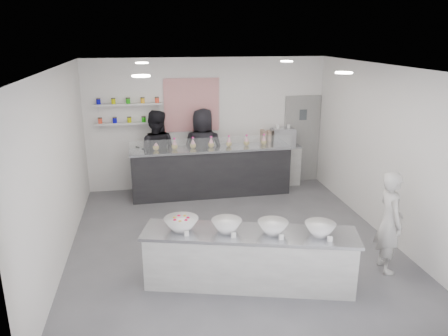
# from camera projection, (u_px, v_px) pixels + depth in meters

# --- Properties ---
(floor) EXTENTS (6.00, 6.00, 0.00)m
(floor) POSITION_uv_depth(u_px,v_px,m) (231.00, 241.00, 7.70)
(floor) COLOR #515156
(floor) RESTS_ON ground
(ceiling) EXTENTS (6.00, 6.00, 0.00)m
(ceiling) POSITION_uv_depth(u_px,v_px,m) (232.00, 67.00, 6.81)
(ceiling) COLOR white
(ceiling) RESTS_ON floor
(back_wall) EXTENTS (5.50, 0.00, 5.50)m
(back_wall) POSITION_uv_depth(u_px,v_px,m) (207.00, 124.00, 10.08)
(back_wall) COLOR white
(back_wall) RESTS_ON floor
(left_wall) EXTENTS (0.00, 6.00, 6.00)m
(left_wall) POSITION_uv_depth(u_px,v_px,m) (59.00, 168.00, 6.80)
(left_wall) COLOR white
(left_wall) RESTS_ON floor
(right_wall) EXTENTS (0.00, 6.00, 6.00)m
(right_wall) POSITION_uv_depth(u_px,v_px,m) (384.00, 152.00, 7.71)
(right_wall) COLOR white
(right_wall) RESTS_ON floor
(back_door) EXTENTS (0.88, 0.04, 2.10)m
(back_door) POSITION_uv_depth(u_px,v_px,m) (302.00, 139.00, 10.57)
(back_door) COLOR gray
(back_door) RESTS_ON floor
(pattern_panel) EXTENTS (1.25, 0.03, 1.20)m
(pattern_panel) POSITION_uv_depth(u_px,v_px,m) (192.00, 105.00, 9.87)
(pattern_panel) COLOR #CE3741
(pattern_panel) RESTS_ON back_wall
(jar_shelf_lower) EXTENTS (1.45, 0.22, 0.04)m
(jar_shelf_lower) POSITION_uv_depth(u_px,v_px,m) (130.00, 123.00, 9.67)
(jar_shelf_lower) COLOR silver
(jar_shelf_lower) RESTS_ON back_wall
(jar_shelf_upper) EXTENTS (1.45, 0.22, 0.04)m
(jar_shelf_upper) POSITION_uv_depth(u_px,v_px,m) (128.00, 104.00, 9.54)
(jar_shelf_upper) COLOR silver
(jar_shelf_upper) RESTS_ON back_wall
(preserve_jars) EXTENTS (1.45, 0.10, 0.56)m
(preserve_jars) POSITION_uv_depth(u_px,v_px,m) (129.00, 111.00, 9.57)
(preserve_jars) COLOR #FF4A2B
(preserve_jars) RESTS_ON jar_shelf_lower
(downlight_0) EXTENTS (0.24, 0.24, 0.02)m
(downlight_0) POSITION_uv_depth(u_px,v_px,m) (141.00, 76.00, 5.65)
(downlight_0) COLOR white
(downlight_0) RESTS_ON ceiling
(downlight_1) EXTENTS (0.24, 0.24, 0.02)m
(downlight_1) POSITION_uv_depth(u_px,v_px,m) (344.00, 73.00, 6.11)
(downlight_1) COLOR white
(downlight_1) RESTS_ON ceiling
(downlight_2) EXTENTS (0.24, 0.24, 0.02)m
(downlight_2) POSITION_uv_depth(u_px,v_px,m) (142.00, 63.00, 8.09)
(downlight_2) COLOR white
(downlight_2) RESTS_ON ceiling
(downlight_3) EXTENTS (0.24, 0.24, 0.02)m
(downlight_3) POSITION_uv_depth(u_px,v_px,m) (287.00, 61.00, 8.56)
(downlight_3) COLOR white
(downlight_3) RESTS_ON ceiling
(prep_counter) EXTENTS (3.11, 1.45, 0.83)m
(prep_counter) POSITION_uv_depth(u_px,v_px,m) (249.00, 258.00, 6.27)
(prep_counter) COLOR #A1A19C
(prep_counter) RESTS_ON floor
(back_bar) EXTENTS (3.56, 0.73, 1.10)m
(back_bar) POSITION_uv_depth(u_px,v_px,m) (211.00, 171.00, 9.75)
(back_bar) COLOR black
(back_bar) RESTS_ON floor
(sneeze_guard) EXTENTS (3.50, 0.09, 0.30)m
(sneeze_guard) POSITION_uv_depth(u_px,v_px,m) (214.00, 144.00, 9.26)
(sneeze_guard) COLOR white
(sneeze_guard) RESTS_ON back_bar
(espresso_ledge) EXTENTS (1.28, 0.41, 0.95)m
(espresso_ledge) POSITION_uv_depth(u_px,v_px,m) (273.00, 166.00, 10.43)
(espresso_ledge) COLOR #A1A19C
(espresso_ledge) RESTS_ON floor
(espresso_machine) EXTENTS (0.54, 0.37, 0.41)m
(espresso_machine) POSITION_uv_depth(u_px,v_px,m) (283.00, 137.00, 10.27)
(espresso_machine) COLOR #93969E
(espresso_machine) RESTS_ON espresso_ledge
(cup_stacks) EXTENTS (0.28, 0.24, 0.38)m
(cup_stacks) POSITION_uv_depth(u_px,v_px,m) (266.00, 139.00, 10.21)
(cup_stacks) COLOR #917460
(cup_stacks) RESTS_ON espresso_ledge
(prep_bowls) EXTENTS (2.44, 1.13, 0.17)m
(prep_bowls) POSITION_uv_depth(u_px,v_px,m) (250.00, 226.00, 6.12)
(prep_bowls) COLOR white
(prep_bowls) RESTS_ON prep_counter
(label_cards) EXTENTS (2.01, 0.04, 0.07)m
(label_cards) POSITION_uv_depth(u_px,v_px,m) (269.00, 246.00, 5.67)
(label_cards) COLOR white
(label_cards) RESTS_ON prep_counter
(cookie_bags) EXTENTS (2.54, 0.19, 0.25)m
(cookie_bags) POSITION_uv_depth(u_px,v_px,m) (211.00, 142.00, 9.55)
(cookie_bags) COLOR pink
(cookie_bags) RESTS_ON back_bar
(woman_prep) EXTENTS (0.44, 0.62, 1.59)m
(woman_prep) POSITION_uv_depth(u_px,v_px,m) (390.00, 222.00, 6.56)
(woman_prep) COLOR beige
(woman_prep) RESTS_ON floor
(staff_left) EXTENTS (1.06, 0.89, 1.92)m
(staff_left) POSITION_uv_depth(u_px,v_px,m) (156.00, 153.00, 9.67)
(staff_left) COLOR black
(staff_left) RESTS_ON floor
(staff_right) EXTENTS (1.06, 0.82, 1.93)m
(staff_right) POSITION_uv_depth(u_px,v_px,m) (203.00, 151.00, 9.84)
(staff_right) COLOR black
(staff_right) RESTS_ON floor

